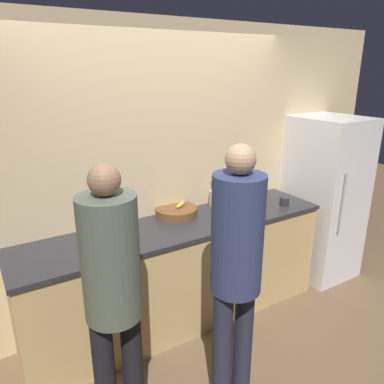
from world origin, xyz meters
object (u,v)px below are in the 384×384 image
(utensil_crock, at_px, (214,197))
(fruit_bowl, at_px, (176,211))
(refrigerator, at_px, (323,198))
(bottle_red, at_px, (88,224))
(person_left, at_px, (112,286))
(bottle_amber, at_px, (260,187))
(cup_black, at_px, (284,201))
(cup_red, at_px, (259,207))
(person_center, at_px, (236,262))

(utensil_crock, bearing_deg, fruit_bowl, -176.36)
(refrigerator, height_order, bottle_red, refrigerator)
(person_left, bearing_deg, bottle_amber, 26.07)
(bottle_amber, distance_m, cup_black, 0.35)
(person_left, xyz_separation_m, utensil_crock, (1.37, 0.96, -0.01))
(refrigerator, height_order, fruit_bowl, refrigerator)
(bottle_amber, bearing_deg, bottle_red, 178.80)
(cup_black, height_order, cup_red, cup_red)
(fruit_bowl, bearing_deg, bottle_amber, 0.87)
(cup_black, bearing_deg, refrigerator, 7.35)
(utensil_crock, bearing_deg, cup_black, -31.19)
(utensil_crock, relative_size, cup_black, 3.47)
(bottle_amber, bearing_deg, person_left, -153.93)
(bottle_amber, height_order, cup_black, bottle_amber)
(bottle_red, distance_m, cup_red, 1.53)
(utensil_crock, distance_m, bottle_red, 1.21)
(cup_black, bearing_deg, person_left, -162.71)
(cup_red, bearing_deg, person_left, -159.31)
(refrigerator, distance_m, cup_red, 1.00)
(refrigerator, bearing_deg, fruit_bowl, 171.98)
(person_left, xyz_separation_m, cup_black, (1.95, 0.61, -0.05))
(person_left, bearing_deg, person_center, -14.08)
(person_left, distance_m, bottle_red, 1.00)
(bottle_amber, bearing_deg, refrigerator, -20.11)
(refrigerator, height_order, person_center, person_center)
(person_left, relative_size, cup_black, 19.41)
(utensil_crock, bearing_deg, bottle_amber, -1.23)
(refrigerator, height_order, bottle_amber, refrigerator)
(person_center, relative_size, utensil_crock, 5.77)
(person_left, bearing_deg, utensil_crock, 35.00)
(refrigerator, bearing_deg, person_left, -165.19)
(person_center, xyz_separation_m, bottle_amber, (1.20, 1.13, -0.02))
(fruit_bowl, bearing_deg, person_center, -100.17)
(bottle_red, xyz_separation_m, cup_black, (1.80, -0.38, -0.03))
(person_left, bearing_deg, fruit_bowl, 44.73)
(person_left, bearing_deg, cup_black, 17.29)
(fruit_bowl, bearing_deg, cup_red, -24.28)
(person_left, distance_m, person_center, 0.76)
(refrigerator, distance_m, person_left, 2.72)
(fruit_bowl, bearing_deg, bottle_red, 176.18)
(person_center, xyz_separation_m, cup_black, (1.21, 0.79, -0.08))
(refrigerator, bearing_deg, utensil_crock, 168.10)
(person_center, bearing_deg, cup_red, 41.89)
(person_left, distance_m, bottle_amber, 2.16)
(cup_black, distance_m, cup_red, 0.32)
(refrigerator, distance_m, bottle_red, 2.49)
(person_left, height_order, fruit_bowl, person_left)
(cup_black, relative_size, cup_red, 1.05)
(fruit_bowl, bearing_deg, cup_black, -17.81)
(refrigerator, xyz_separation_m, fruit_bowl, (-1.69, 0.24, 0.11))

